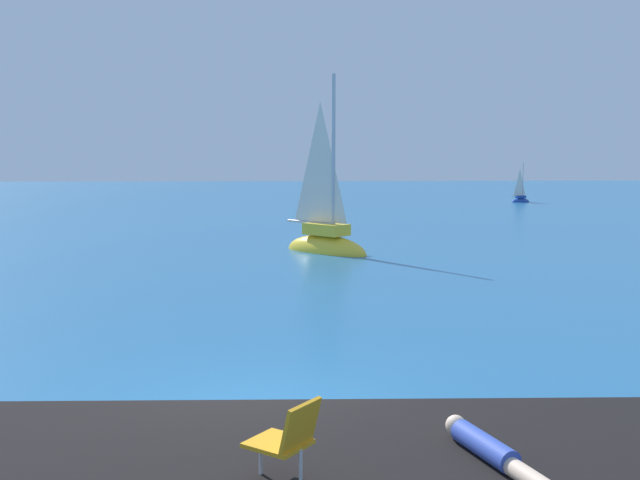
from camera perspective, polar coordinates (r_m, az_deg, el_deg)
The scene contains 7 objects.
ground_plane at distance 10.80m, azimuth -4.74°, elevation -12.74°, with size 160.00×160.00×0.00m, color #236093.
boulder_seaward at distance 9.77m, azimuth -19.36°, elevation -15.26°, with size 1.36×1.09×0.75m, color black.
boulder_inland at distance 10.02m, azimuth -8.79°, elevation -14.40°, with size 0.71×0.57×0.39m, color black.
sailboat_near at distance 26.84m, azimuth 0.45°, elevation -0.13°, with size 3.42×3.45×6.89m.
sailboat_far at distance 55.09m, azimuth 15.00°, elevation 2.98°, with size 1.68×1.23×3.06m.
person_sunbather at distance 7.85m, azimuth 12.95°, elevation -15.38°, with size 0.72×1.70×0.25m.
beach_chair at distance 7.13m, azimuth -2.46°, elevation -14.71°, with size 0.76×0.74×0.80m.
Camera 1 is at (0.41, -10.18, 3.61)m, focal length 42.08 mm.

